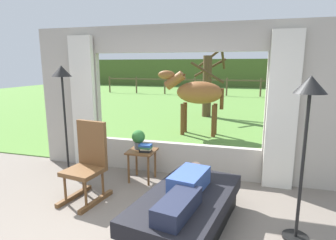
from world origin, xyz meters
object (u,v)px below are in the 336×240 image
potted_plant (138,138)px  floor_lamp_left (63,88)px  floor_lamp_right (308,110)px  pasture_tree (208,83)px  horse (196,93)px  side_table (142,156)px  rocking_chair (88,162)px  recliner_sofa (187,210)px  reclining_person (186,188)px  book_stack (146,148)px

potted_plant → floor_lamp_left: bearing=-171.1°
floor_lamp_right → pasture_tree: pasture_tree is taller
horse → pasture_tree: 2.80m
side_table → rocking_chair: bearing=-122.9°
recliner_sofa → potted_plant: (-1.08, 1.21, 0.48)m
reclining_person → side_table: reclining_person is taller
recliner_sofa → book_stack: size_ratio=9.14×
book_stack → horse: (0.23, 3.33, 0.57)m
recliner_sofa → horse: (-0.68, 4.42, 0.94)m
side_table → book_stack: book_stack is taller
book_stack → floor_lamp_right: bearing=-24.6°
rocking_chair → floor_lamp_right: floor_lamp_right is taller
book_stack → floor_lamp_left: 1.70m
potted_plant → floor_lamp_left: (-1.25, -0.19, 0.82)m
floor_lamp_left → side_table: bearing=5.8°
floor_lamp_left → reclining_person: bearing=-24.6°
book_stack → floor_lamp_right: floor_lamp_right is taller
pasture_tree → side_table: bearing=-92.4°
recliner_sofa → side_table: 1.53m
recliner_sofa → pasture_tree: (-0.75, 7.22, 1.04)m
side_table → book_stack: size_ratio=2.59×
reclining_person → book_stack: book_stack is taller
horse → pasture_tree: bearing=2.1°
book_stack → recliner_sofa: bearing=-50.2°
rocking_chair → horse: 4.19m
recliner_sofa → side_table: (-1.00, 1.15, 0.21)m
floor_lamp_left → horse: size_ratio=1.04×
recliner_sofa → floor_lamp_left: (-2.32, 1.01, 1.31)m
reclining_person → rocking_chair: (-1.51, 0.41, 0.02)m
horse → potted_plant: bearing=173.7°
potted_plant → horse: horse is taller
book_stack → floor_lamp_left: size_ratio=0.11×
reclining_person → book_stack: 1.46m
reclining_person → horse: bearing=109.0°
potted_plant → book_stack: potted_plant is taller
rocking_chair → floor_lamp_right: (2.72, -0.24, 0.90)m
recliner_sofa → floor_lamp_left: floor_lamp_left is taller
reclining_person → floor_lamp_right: bearing=18.1°
side_table → reclining_person: bearing=-50.3°
recliner_sofa → reclining_person: 0.31m
recliner_sofa → side_table: side_table is taller
recliner_sofa → book_stack: 1.46m
potted_plant → floor_lamp_right: 2.64m
rocking_chair → recliner_sofa: bearing=-4.4°
book_stack → rocking_chair: bearing=-129.4°
rocking_chair → floor_lamp_right: size_ratio=0.62×
floor_lamp_right → pasture_tree: 7.37m
floor_lamp_left → recliner_sofa: bearing=-23.6°
horse → pasture_tree: pasture_tree is taller
rocking_chair → potted_plant: 0.97m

